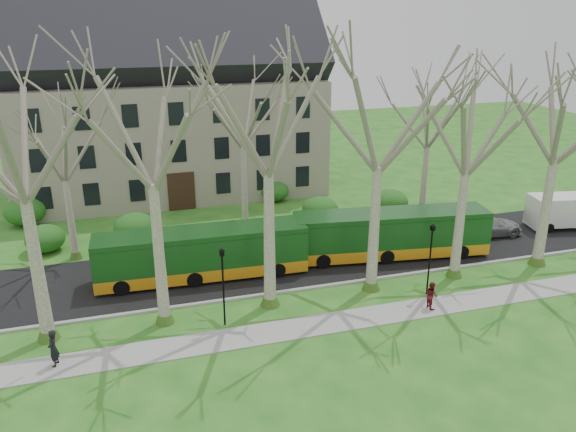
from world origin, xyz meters
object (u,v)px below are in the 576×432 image
(pedestrian_a, at_px, (53,348))
(pedestrian_b, at_px, (431,295))
(bus_follow, at_px, (391,233))
(sedan, at_px, (486,225))
(van_a, at_px, (567,211))
(bus_lead, at_px, (202,253))

(pedestrian_a, distance_m, pedestrian_b, 19.58)
(bus_follow, relative_size, sedan, 2.42)
(bus_follow, relative_size, van_a, 2.23)
(bus_lead, distance_m, sedan, 20.99)
(bus_lead, bearing_deg, bus_follow, 0.22)
(bus_lead, xyz_separation_m, van_a, (27.77, 0.54, -0.34))
(van_a, bearing_deg, pedestrian_b, -142.76)
(sedan, distance_m, van_a, 6.84)
(sedan, relative_size, pedestrian_b, 3.41)
(sedan, relative_size, van_a, 0.92)
(bus_lead, height_order, pedestrian_a, bus_lead)
(bus_follow, bearing_deg, van_a, 11.51)
(bus_lead, height_order, sedan, bus_lead)
(bus_lead, distance_m, pedestrian_a, 10.84)
(bus_follow, relative_size, pedestrian_b, 8.24)
(sedan, bearing_deg, van_a, -89.73)
(bus_follow, bearing_deg, bus_lead, -174.01)
(sedan, distance_m, pedestrian_a, 30.10)
(bus_follow, bearing_deg, pedestrian_b, -90.40)
(bus_follow, distance_m, van_a, 15.23)
(sedan, height_order, van_a, van_a)
(bus_lead, xyz_separation_m, bus_follow, (12.58, -0.42, 0.01))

